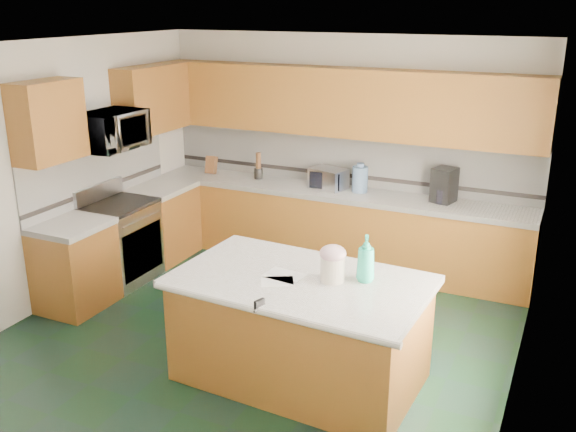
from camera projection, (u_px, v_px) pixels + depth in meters
The scene contains 52 objects.
floor at pixel (259, 335), 6.15m from camera, with size 4.60×4.60×0.00m, color black.
ceiling at pixel (254, 45), 5.30m from camera, with size 4.60×4.60×0.00m, color white.
wall_back at pixel (346, 149), 7.72m from camera, with size 4.60×0.04×2.70m, color silver.
wall_front at pixel (71, 307), 3.73m from camera, with size 4.60×0.04×2.70m, color silver.
wall_left at pixel (58, 173), 6.65m from camera, with size 0.04×4.60×2.70m, color silver.
wall_right at pixel (531, 239), 4.80m from camera, with size 0.04×4.60×2.70m, color silver.
back_base_cab at pixel (334, 229), 7.74m from camera, with size 4.60×0.60×0.86m, color #5B3515.
back_countertop at pixel (335, 193), 7.59m from camera, with size 4.60×0.64×0.06m, color white.
back_upper_cab at pixel (342, 102), 7.37m from camera, with size 4.60×0.33×0.78m, color #5B3515.
back_backsplash at pixel (344, 159), 7.73m from camera, with size 4.60×0.02×0.63m, color silver.
back_accent_band at pixel (344, 175), 7.78m from camera, with size 4.60×0.01×0.05m, color black.
left_base_cab_rear at pixel (163, 224), 7.93m from camera, with size 0.60×0.82×0.86m, color #5B3515.
left_counter_rear at pixel (160, 188), 7.78m from camera, with size 0.64×0.82×0.06m, color white.
left_base_cab_front at pixel (75, 268), 6.61m from camera, with size 0.60×0.72×0.86m, color #5B3515.
left_counter_front at pixel (70, 226), 6.46m from camera, with size 0.64×0.72×0.06m, color white.
left_backsplash at pixel (98, 172), 7.15m from camera, with size 0.02×2.30×0.63m, color silver.
left_accent_band at pixel (100, 189), 7.21m from camera, with size 0.01×2.30×0.05m, color black.
left_upper_cab_rear at pixel (152, 99), 7.62m from camera, with size 0.33×1.09×0.78m, color #5B3515.
left_upper_cab_front at pixel (48, 121), 6.18m from camera, with size 0.33×0.72×0.78m, color #5B3515.
range_body at pixel (121, 244), 7.24m from camera, with size 0.60×0.76×0.88m, color #B7B7BC.
range_oven_door at pixel (142, 251), 7.14m from camera, with size 0.02×0.68×0.55m, color black.
range_cooktop at pixel (118, 205), 7.10m from camera, with size 0.62×0.78×0.04m, color black.
range_handle at pixel (142, 219), 7.01m from camera, with size 0.02×0.02×0.66m, color #B7B7BC.
range_backguard at pixel (98, 192), 7.16m from camera, with size 0.06×0.76×0.18m, color #B7B7BC.
microwave at pixel (111, 131), 6.83m from camera, with size 0.73×0.50×0.41m, color #B7B7BC.
island_base at pixel (300, 332), 5.33m from camera, with size 1.93×1.11×0.86m, color #5B3515.
island_top at pixel (301, 281), 5.18m from camera, with size 2.03×1.21×0.06m, color white.
island_bullnose at pixel (267, 313), 4.66m from camera, with size 0.06×0.06×2.03m, color white.
treat_jar at pixel (333, 269), 5.09m from camera, with size 0.19×0.19×0.20m, color white.
treat_jar_lid at pixel (333, 253), 5.05m from camera, with size 0.21×0.21×0.13m, color beige.
treat_jar_knob at pixel (333, 248), 5.03m from camera, with size 0.02×0.02×0.07m, color tan.
treat_jar_knob_end_l at pixel (329, 247), 5.05m from camera, with size 0.04×0.04×0.04m, color tan.
treat_jar_knob_end_r at pixel (337, 249), 5.02m from camera, with size 0.04×0.04×0.04m, color tan.
soap_bottle_island at pixel (366, 259), 5.06m from camera, with size 0.15×0.15×0.38m, color #1FAB8A.
paper_sheet_a at pixel (277, 281), 5.11m from camera, with size 0.26×0.19×0.00m, color white.
paper_sheet_b at pixel (284, 275), 5.22m from camera, with size 0.32×0.24×0.00m, color white.
clamp_body at pixel (260, 305), 4.70m from camera, with size 0.03×0.09×0.08m, color black.
clamp_handle at pixel (256, 310), 4.66m from camera, with size 0.01×0.01×0.06m, color black.
knife_block at pixel (211, 165), 8.28m from camera, with size 0.12×0.10×0.23m, color #472814.
utensil_crock at pixel (258, 173), 8.05m from camera, with size 0.11×0.11×0.14m, color black.
utensil_bundle at pixel (258, 160), 8.00m from camera, with size 0.06×0.06×0.20m, color #472814.
toaster_oven at pixel (328, 178), 7.63m from camera, with size 0.41×0.28×0.24m, color #B7B7BC.
toaster_oven_door at pixel (324, 181), 7.51m from camera, with size 0.37×0.01×0.20m, color black.
paper_towel at pixel (361, 180), 7.51m from camera, with size 0.11×0.11×0.26m, color white.
paper_towel_base at pixel (361, 190), 7.55m from camera, with size 0.17×0.17×0.01m, color #B7B7BC.
water_jug at pixel (360, 179), 7.47m from camera, with size 0.18×0.18×0.30m, color #6284B0.
water_jug_neck at pixel (361, 165), 7.42m from camera, with size 0.09×0.09×0.04m, color #6284B0.
coffee_maker at pixel (444, 185), 7.09m from camera, with size 0.23×0.25×0.39m, color black.
coffee_carafe at pixel (442, 196), 7.07m from camera, with size 0.16×0.16×0.16m, color black.
soap_bottle_back at pixel (440, 193), 7.10m from camera, with size 0.10×0.10×0.22m, color white.
soap_back_cap at pixel (441, 182), 7.06m from camera, with size 0.02×0.02×0.03m, color red.
window_light_proxy at pixel (526, 228), 4.59m from camera, with size 0.02×1.40×1.10m, color white.
Camera 1 is at (2.56, -4.84, 3.04)m, focal length 40.00 mm.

